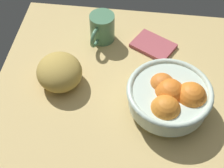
# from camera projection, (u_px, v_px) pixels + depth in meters

# --- Properties ---
(ground_plane) EXTENTS (0.72, 0.66, 0.03)m
(ground_plane) POSITION_uv_depth(u_px,v_px,m) (117.00, 82.00, 1.04)
(ground_plane) COLOR tan
(fruit_bowl) EXTENTS (0.23, 0.23, 0.11)m
(fruit_bowl) POSITION_uv_depth(u_px,v_px,m) (170.00, 97.00, 0.91)
(fruit_bowl) COLOR silver
(fruit_bowl) RESTS_ON ground
(bread_loaf) EXTENTS (0.18, 0.18, 0.09)m
(bread_loaf) POSITION_uv_depth(u_px,v_px,m) (59.00, 72.00, 0.99)
(bread_loaf) COLOR #B49545
(bread_loaf) RESTS_ON ground
(napkin_folded) EXTENTS (0.16, 0.14, 0.01)m
(napkin_folded) POSITION_uv_depth(u_px,v_px,m) (153.00, 46.00, 1.11)
(napkin_folded) COLOR #AB4D55
(napkin_folded) RESTS_ON ground
(mug) EXTENTS (0.08, 0.12, 0.10)m
(mug) POSITION_uv_depth(u_px,v_px,m) (102.00, 28.00, 1.10)
(mug) COLOR #4D805C
(mug) RESTS_ON ground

